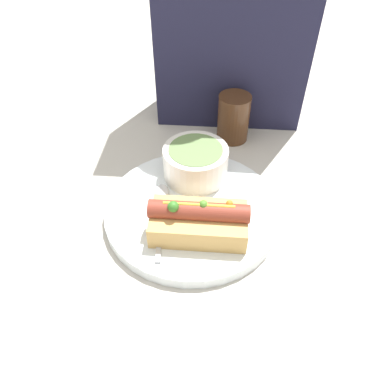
# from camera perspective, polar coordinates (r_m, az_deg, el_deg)

# --- Properties ---
(ground_plane) EXTENTS (4.00, 4.00, 0.00)m
(ground_plane) POSITION_cam_1_polar(r_m,az_deg,el_deg) (0.62, 0.00, -3.39)
(ground_plane) COLOR #BCB7AD
(dinner_plate) EXTENTS (0.28, 0.28, 0.02)m
(dinner_plate) POSITION_cam_1_polar(r_m,az_deg,el_deg) (0.61, 0.00, -2.80)
(dinner_plate) COLOR white
(dinner_plate) RESTS_ON ground_plane
(hot_dog) EXTENTS (0.15, 0.08, 0.07)m
(hot_dog) POSITION_cam_1_polar(r_m,az_deg,el_deg) (0.55, 1.00, -4.35)
(hot_dog) COLOR tan
(hot_dog) RESTS_ON dinner_plate
(soup_bowl) EXTENTS (0.11, 0.11, 0.06)m
(soup_bowl) POSITION_cam_1_polar(r_m,az_deg,el_deg) (0.64, 0.65, 4.68)
(soup_bowl) COLOR silver
(soup_bowl) RESTS_ON dinner_plate
(spoon) EXTENTS (0.03, 0.16, 0.01)m
(spoon) POSITION_cam_1_polar(r_m,az_deg,el_deg) (0.61, -4.73, -1.67)
(spoon) COLOR #B7B7BC
(spoon) RESTS_ON dinner_plate
(drinking_glass) EXTENTS (0.06, 0.06, 0.09)m
(drinking_glass) POSITION_cam_1_polar(r_m,az_deg,el_deg) (0.76, 6.34, 11.17)
(drinking_glass) COLOR #4C2D19
(drinking_glass) RESTS_ON ground_plane
(salt_shaker) EXTENTS (0.03, 0.03, 0.08)m
(salt_shaker) POSITION_cam_1_polar(r_m,az_deg,el_deg) (0.85, 7.00, 14.29)
(salt_shaker) COLOR silver
(salt_shaker) RESTS_ON ground_plane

